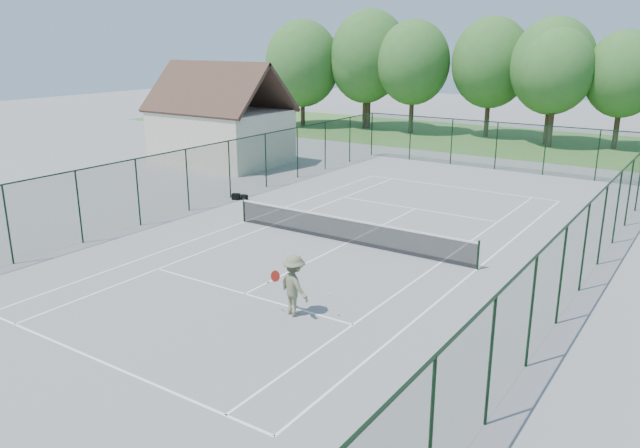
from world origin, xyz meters
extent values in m
plane|color=gray|center=(0.00, 0.00, 0.00)|extent=(140.00, 140.00, 0.00)
cube|color=#45772F|center=(0.00, 30.00, 0.01)|extent=(80.00, 16.00, 0.01)
cube|color=white|center=(0.00, 11.88, 0.00)|extent=(10.97, 0.08, 0.01)
cube|color=white|center=(0.00, -11.88, 0.00)|extent=(10.97, 0.08, 0.01)
cube|color=white|center=(0.00, 6.40, 0.00)|extent=(8.23, 0.08, 0.01)
cube|color=white|center=(0.00, -6.40, 0.00)|extent=(8.23, 0.08, 0.01)
cube|color=white|center=(5.49, 0.00, 0.00)|extent=(0.08, 23.77, 0.01)
cube|color=white|center=(-5.49, 0.00, 0.00)|extent=(0.08, 23.77, 0.01)
cube|color=white|center=(4.12, 0.00, 0.00)|extent=(0.08, 23.77, 0.01)
cube|color=white|center=(-4.12, 0.00, 0.00)|extent=(0.08, 23.77, 0.01)
cube|color=white|center=(0.00, 0.00, 0.00)|extent=(0.08, 12.80, 0.01)
cylinder|color=black|center=(-5.50, 0.00, 0.55)|extent=(0.08, 0.08, 1.10)
cylinder|color=black|center=(5.50, 0.00, 0.55)|extent=(0.08, 0.08, 1.10)
cube|color=black|center=(0.00, 0.00, 0.50)|extent=(11.00, 0.02, 0.96)
cube|color=white|center=(0.00, 0.00, 1.00)|extent=(11.00, 0.05, 0.07)
cube|color=#1B3E25|center=(0.00, 18.00, 1.50)|extent=(18.00, 0.02, 3.00)
cube|color=#1B3E25|center=(9.00, 0.00, 1.50)|extent=(0.02, 36.00, 3.00)
cube|color=#1B3E25|center=(-9.00, 0.00, 1.50)|extent=(0.02, 36.00, 3.00)
cube|color=black|center=(0.00, 18.00, 3.00)|extent=(18.00, 0.05, 0.05)
cube|color=black|center=(9.00, 0.00, 3.00)|extent=(0.05, 36.00, 0.05)
cube|color=black|center=(-9.00, 0.00, 3.00)|extent=(0.05, 36.00, 0.05)
cube|color=beige|center=(-16.00, 10.00, 1.75)|extent=(8.00, 6.00, 3.50)
cube|color=#4A3226|center=(-16.00, 11.50, 5.00)|extent=(8.60, 3.27, 3.27)
cube|color=#4A3226|center=(-16.00, 8.50, 5.00)|extent=(8.60, 3.27, 3.27)
cylinder|color=#402D1E|center=(-16.50, 30.00, 2.10)|extent=(0.40, 0.40, 4.20)
ellipsoid|color=#3A702D|center=(-16.50, 30.00, 6.00)|extent=(6.40, 6.40, 7.40)
cylinder|color=#402D1E|center=(0.00, 30.00, 2.10)|extent=(0.40, 0.40, 4.20)
ellipsoid|color=#3A702D|center=(0.00, 30.00, 6.00)|extent=(6.40, 6.40, 7.40)
cube|color=black|center=(-8.51, 2.87, 0.16)|extent=(0.47, 0.38, 0.32)
cube|color=black|center=(-8.14, 3.10, 0.14)|extent=(0.37, 0.26, 0.27)
imported|color=#696C4C|center=(2.27, -6.77, 0.94)|extent=(1.38, 1.06, 1.89)
sphere|color=#BAF629|center=(3.25, -6.37, 0.75)|extent=(0.07, 0.07, 0.07)
camera|label=1|loc=(12.55, -20.69, 8.01)|focal=35.00mm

